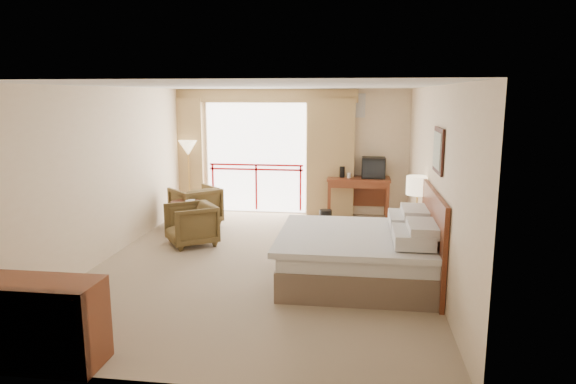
# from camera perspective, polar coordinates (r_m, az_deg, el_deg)

# --- Properties ---
(floor) EXTENTS (7.00, 7.00, 0.00)m
(floor) POSITION_cam_1_polar(r_m,az_deg,el_deg) (8.11, -2.73, -7.76)
(floor) COLOR gray
(floor) RESTS_ON ground
(ceiling) EXTENTS (7.00, 7.00, 0.00)m
(ceiling) POSITION_cam_1_polar(r_m,az_deg,el_deg) (7.69, -2.91, 11.69)
(ceiling) COLOR white
(ceiling) RESTS_ON wall_back
(wall_back) EXTENTS (5.00, 0.00, 5.00)m
(wall_back) POSITION_cam_1_polar(r_m,az_deg,el_deg) (11.22, 0.47, 4.50)
(wall_back) COLOR beige
(wall_back) RESTS_ON ground
(wall_front) EXTENTS (5.00, 0.00, 5.00)m
(wall_front) POSITION_cam_1_polar(r_m,az_deg,el_deg) (4.47, -11.09, -5.34)
(wall_front) COLOR beige
(wall_front) RESTS_ON ground
(wall_left) EXTENTS (0.00, 7.00, 7.00)m
(wall_left) POSITION_cam_1_polar(r_m,az_deg,el_deg) (8.60, -19.43, 1.97)
(wall_left) COLOR beige
(wall_left) RESTS_ON ground
(wall_right) EXTENTS (0.00, 7.00, 7.00)m
(wall_right) POSITION_cam_1_polar(r_m,az_deg,el_deg) (7.73, 15.72, 1.25)
(wall_right) COLOR beige
(wall_right) RESTS_ON ground
(balcony_door) EXTENTS (2.40, 0.00, 2.40)m
(balcony_door) POSITION_cam_1_polar(r_m,az_deg,el_deg) (11.34, -3.56, 3.79)
(balcony_door) COLOR white
(balcony_door) RESTS_ON wall_back
(balcony_railing) EXTENTS (2.09, 0.03, 1.02)m
(balcony_railing) POSITION_cam_1_polar(r_m,az_deg,el_deg) (11.38, -3.56, 1.83)
(balcony_railing) COLOR #A40E13
(balcony_railing) RESTS_ON wall_back
(curtain_left) EXTENTS (1.00, 0.26, 2.50)m
(curtain_left) POSITION_cam_1_polar(r_m,az_deg,el_deg) (11.65, -11.70, 4.02)
(curtain_left) COLOR olive
(curtain_left) RESTS_ON wall_back
(curtain_right) EXTENTS (1.00, 0.26, 2.50)m
(curtain_right) POSITION_cam_1_polar(r_m,az_deg,el_deg) (11.00, 4.77, 3.82)
(curtain_right) COLOR olive
(curtain_right) RESTS_ON wall_back
(valance) EXTENTS (4.40, 0.22, 0.28)m
(valance) POSITION_cam_1_polar(r_m,az_deg,el_deg) (11.16, -3.75, 10.62)
(valance) COLOR olive
(valance) RESTS_ON wall_back
(hvac_vent) EXTENTS (0.50, 0.04, 0.50)m
(hvac_vent) POSITION_cam_1_polar(r_m,az_deg,el_deg) (11.03, 7.26, 9.52)
(hvac_vent) COLOR silver
(hvac_vent) RESTS_ON wall_back
(bed) EXTENTS (2.13, 2.06, 0.97)m
(bed) POSITION_cam_1_polar(r_m,az_deg,el_deg) (7.30, 8.09, -6.87)
(bed) COLOR brown
(bed) RESTS_ON floor
(headboard) EXTENTS (0.06, 2.10, 1.30)m
(headboard) POSITION_cam_1_polar(r_m,az_deg,el_deg) (7.29, 15.76, -4.95)
(headboard) COLOR #5A2312
(headboard) RESTS_ON wall_right
(framed_art) EXTENTS (0.04, 0.72, 0.60)m
(framed_art) POSITION_cam_1_polar(r_m,az_deg,el_deg) (7.07, 16.35, 4.45)
(framed_art) COLOR black
(framed_art) RESTS_ON wall_right
(nightstand) EXTENTS (0.48, 0.57, 0.67)m
(nightstand) POSITION_cam_1_polar(r_m,az_deg,el_deg) (8.46, 13.98, -4.93)
(nightstand) COLOR #5A2312
(nightstand) RESTS_ON floor
(table_lamp) EXTENTS (0.36, 0.36, 0.63)m
(table_lamp) POSITION_cam_1_polar(r_m,az_deg,el_deg) (8.33, 14.20, 0.62)
(table_lamp) COLOR tan
(table_lamp) RESTS_ON nightstand
(phone) EXTENTS (0.20, 0.16, 0.09)m
(phone) POSITION_cam_1_polar(r_m,az_deg,el_deg) (8.22, 13.86, -2.66)
(phone) COLOR black
(phone) RESTS_ON nightstand
(desk) EXTENTS (1.31, 0.63, 0.86)m
(desk) POSITION_cam_1_polar(r_m,az_deg,el_deg) (10.99, 7.83, 0.66)
(desk) COLOR #5A2312
(desk) RESTS_ON floor
(tv) EXTENTS (0.48, 0.39, 0.44)m
(tv) POSITION_cam_1_polar(r_m,az_deg,el_deg) (10.87, 9.47, 2.66)
(tv) COLOR black
(tv) RESTS_ON desk
(coffee_maker) EXTENTS (0.13, 0.13, 0.23)m
(coffee_maker) POSITION_cam_1_polar(r_m,az_deg,el_deg) (10.89, 6.03, 2.22)
(coffee_maker) COLOR black
(coffee_maker) RESTS_ON desk
(cup) EXTENTS (0.09, 0.09, 0.11)m
(cup) POSITION_cam_1_polar(r_m,az_deg,el_deg) (10.85, 6.81, 1.83)
(cup) COLOR white
(cup) RESTS_ON desk
(wastebasket) EXTENTS (0.31, 0.31, 0.31)m
(wastebasket) POSITION_cam_1_polar(r_m,az_deg,el_deg) (10.31, 4.20, -2.83)
(wastebasket) COLOR black
(wastebasket) RESTS_ON floor
(armchair_far) EXTENTS (1.19, 1.19, 0.77)m
(armchair_far) POSITION_cam_1_polar(r_m,az_deg,el_deg) (10.52, -10.17, -3.58)
(armchair_far) COLOR #46371F
(armchair_far) RESTS_ON floor
(armchair_near) EXTENTS (1.09, 1.09, 0.72)m
(armchair_near) POSITION_cam_1_polar(r_m,az_deg,el_deg) (9.16, -10.63, -5.74)
(armchair_near) COLOR #46371F
(armchair_near) RESTS_ON floor
(side_table) EXTENTS (0.55, 0.55, 0.60)m
(side_table) POSITION_cam_1_polar(r_m,az_deg,el_deg) (9.84, -11.27, -2.14)
(side_table) COLOR black
(side_table) RESTS_ON floor
(book) EXTENTS (0.23, 0.27, 0.02)m
(book) POSITION_cam_1_polar(r_m,az_deg,el_deg) (9.80, -11.32, -1.04)
(book) COLOR white
(book) RESTS_ON side_table
(floor_lamp) EXTENTS (0.41, 0.41, 1.60)m
(floor_lamp) POSITION_cam_1_polar(r_m,az_deg,el_deg) (11.40, -11.05, 4.54)
(floor_lamp) COLOR tan
(floor_lamp) RESTS_ON floor
(dresser) EXTENTS (1.27, 0.54, 0.84)m
(dresser) POSITION_cam_1_polar(r_m,az_deg,el_deg) (5.62, -26.20, -12.92)
(dresser) COLOR #5A2312
(dresser) RESTS_ON floor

